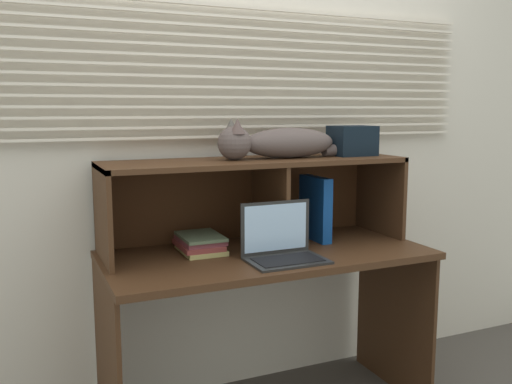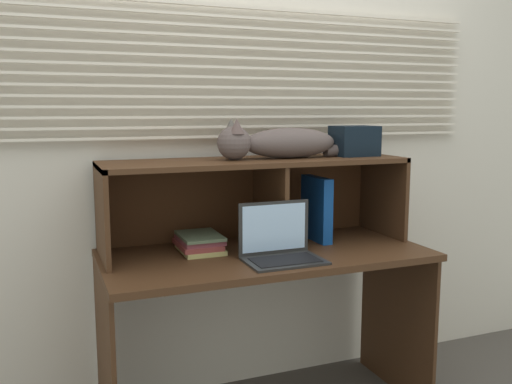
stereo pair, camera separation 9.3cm
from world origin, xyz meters
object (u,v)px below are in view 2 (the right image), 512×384
Objects in this scene: storage_box at (354,141)px; binder_upright at (316,209)px; laptop at (280,247)px; cat at (279,143)px; book_stack at (199,243)px.

binder_upright is at bearing 180.00° from storage_box.
storage_box is (0.20, 0.00, 0.32)m from binder_upright.
laptop is at bearing -152.86° from storage_box.
laptop is (-0.11, -0.26, -0.42)m from cat.
cat is at bearing 180.00° from binder_upright.
binder_upright is at bearing 0.00° from cat.
storage_box reaches higher than laptop.
laptop is 0.41m from binder_upright.
cat reaches higher than laptop.
storage_box is (0.39, 0.00, 0.00)m from cat.
cat is 0.37m from binder_upright.
cat is 3.98× the size of storage_box.
storage_box is at bearing 27.14° from laptop.
cat is 0.58m from book_stack.
binder_upright is at bearing 0.14° from book_stack.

